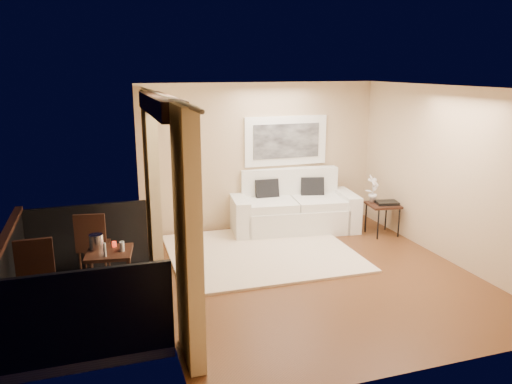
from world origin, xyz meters
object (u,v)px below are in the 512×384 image
sofa (293,209)px  side_table (383,207)px  orchid (373,189)px  bistro_table (110,257)px  balcony_chair_near (35,276)px  ice_bucket (96,242)px  balcony_chair_far (92,240)px

sofa → side_table: size_ratio=4.04×
orchid → bistro_table: orchid is taller
side_table → balcony_chair_near: balcony_chair_near is taller
balcony_chair_near → orchid: bearing=16.4°
side_table → orchid: size_ratio=1.19×
side_table → ice_bucket: ice_bucket is taller
balcony_chair_far → ice_bucket: size_ratio=4.92×
bistro_table → balcony_chair_far: bearing=105.1°
side_table → ice_bucket: 5.04m
balcony_chair_near → sofa: bearing=28.2°
bistro_table → balcony_chair_far: 0.82m
sofa → ice_bucket: size_ratio=12.01×
bistro_table → balcony_chair_near: 0.92m
bistro_table → orchid: bearing=16.4°
orchid → ice_bucket: 4.96m
bistro_table → balcony_chair_far: (-0.21, 0.79, -0.01)m
sofa → balcony_chair_near: size_ratio=2.39×
balcony_chair_near → ice_bucket: 0.86m
side_table → balcony_chair_near: (-5.63, -1.52, 0.07)m
ice_bucket → bistro_table: bearing=-40.5°
bistro_table → balcony_chair_near: bearing=-158.9°
orchid → balcony_chair_far: size_ratio=0.51×
sofa → orchid: (1.30, -0.62, 0.43)m
balcony_chair_near → balcony_chair_far: bearing=59.5°
sofa → balcony_chair_far: 3.77m
balcony_chair_far → ice_bucket: balcony_chair_far is taller
side_table → bistro_table: bistro_table is taller
orchid → balcony_chair_near: bearing=-162.9°
sofa → ice_bucket: bearing=-144.8°
side_table → ice_bucket: size_ratio=2.97×
balcony_chair_far → ice_bucket: 0.69m
orchid → balcony_chair_far: orchid is taller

